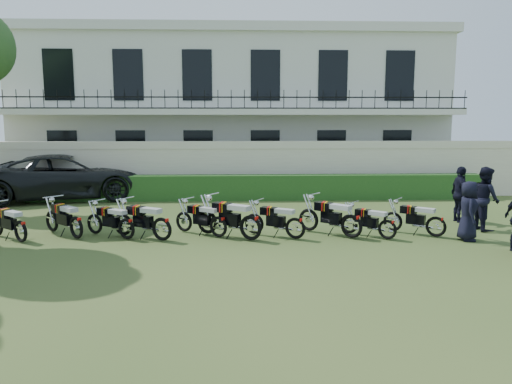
# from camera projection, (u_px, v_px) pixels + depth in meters

# --- Properties ---
(ground) EXTENTS (100.00, 100.00, 0.00)m
(ground) POSITION_uv_depth(u_px,v_px,m) (229.00, 246.00, 12.80)
(ground) COLOR #2B441B
(ground) RESTS_ON ground
(perimeter_wall) EXTENTS (30.00, 0.35, 2.30)m
(perimeter_wall) POSITION_uv_depth(u_px,v_px,m) (232.00, 169.00, 20.53)
(perimeter_wall) COLOR #EFE4C9
(perimeter_wall) RESTS_ON ground
(hedge) EXTENTS (18.00, 0.60, 1.00)m
(hedge) POSITION_uv_depth(u_px,v_px,m) (257.00, 187.00, 19.87)
(hedge) COLOR #1C4C1B
(hedge) RESTS_ON ground
(building) EXTENTS (20.40, 9.60, 7.40)m
(building) POSITION_uv_depth(u_px,v_px,m) (232.00, 109.00, 26.04)
(building) COLOR silver
(building) RESTS_ON ground
(motorcycle_0) EXTENTS (1.47, 1.21, 0.99)m
(motorcycle_0) POSITION_uv_depth(u_px,v_px,m) (20.00, 226.00, 13.01)
(motorcycle_0) COLOR black
(motorcycle_0) RESTS_ON ground
(motorcycle_1) EXTENTS (1.48, 1.37, 1.05)m
(motorcycle_1) POSITION_uv_depth(u_px,v_px,m) (76.00, 222.00, 13.39)
(motorcycle_1) COLOR black
(motorcycle_1) RESTS_ON ground
(motorcycle_2) EXTENTS (1.56, 1.06, 0.98)m
(motorcycle_2) POSITION_uv_depth(u_px,v_px,m) (126.00, 224.00, 13.34)
(motorcycle_2) COLOR black
(motorcycle_2) RESTS_ON ground
(motorcycle_3) EXTENTS (1.76, 1.05, 1.07)m
(motorcycle_3) POSITION_uv_depth(u_px,v_px,m) (162.00, 223.00, 13.17)
(motorcycle_3) COLOR black
(motorcycle_3) RESTS_ON ground
(motorcycle_4) EXTENTS (1.53, 1.13, 0.99)m
(motorcycle_4) POSITION_uv_depth(u_px,v_px,m) (218.00, 222.00, 13.57)
(motorcycle_4) COLOR black
(motorcycle_4) RESTS_ON ground
(motorcycle_5) EXTENTS (1.81, 1.26, 1.15)m
(motorcycle_5) POSITION_uv_depth(u_px,v_px,m) (251.00, 222.00, 13.21)
(motorcycle_5) COLOR black
(motorcycle_5) RESTS_ON ground
(motorcycle_6) EXTENTS (1.63, 0.99, 1.00)m
(motorcycle_6) POSITION_uv_depth(u_px,v_px,m) (295.00, 223.00, 13.38)
(motorcycle_6) COLOR black
(motorcycle_6) RESTS_ON ground
(motorcycle_7) EXTENTS (1.59, 1.41, 1.11)m
(motorcycle_7) POSITION_uv_depth(u_px,v_px,m) (352.00, 220.00, 13.46)
(motorcycle_7) COLOR black
(motorcycle_7) RESTS_ON ground
(motorcycle_8) EXTENTS (1.32, 1.17, 0.92)m
(motorcycle_8) POSITION_uv_depth(u_px,v_px,m) (388.00, 225.00, 13.35)
(motorcycle_8) COLOR black
(motorcycle_8) RESTS_ON ground
(motorcycle_9) EXTENTS (1.47, 1.14, 0.97)m
(motorcycle_9) POSITION_uv_depth(u_px,v_px,m) (436.00, 222.00, 13.62)
(motorcycle_9) COLOR black
(motorcycle_9) RESTS_ON ground
(suv) EXTENTS (7.04, 4.54, 1.81)m
(suv) POSITION_uv_depth(u_px,v_px,m) (67.00, 177.00, 20.00)
(suv) COLOR black
(suv) RESTS_ON ground
(officer_3) EXTENTS (0.68, 0.88, 1.60)m
(officer_3) POSITION_uv_depth(u_px,v_px,m) (468.00, 211.00, 13.28)
(officer_3) COLOR black
(officer_3) RESTS_ON ground
(officer_4) EXTENTS (0.74, 0.93, 1.87)m
(officer_4) POSITION_uv_depth(u_px,v_px,m) (485.00, 199.00, 14.48)
(officer_4) COLOR black
(officer_4) RESTS_ON ground
(officer_5) EXTENTS (0.44, 1.03, 1.76)m
(officer_5) POSITION_uv_depth(u_px,v_px,m) (460.00, 194.00, 15.61)
(officer_5) COLOR black
(officer_5) RESTS_ON ground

